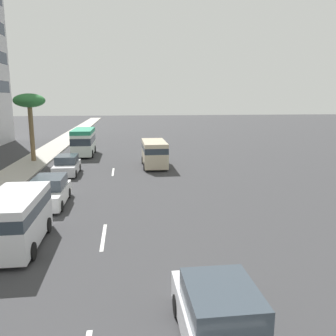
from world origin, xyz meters
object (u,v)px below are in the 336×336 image
Objects in this scene: car_lead at (219,317)px; car_fourth at (67,166)px; palm_tree at (29,103)px; minibus_second at (84,141)px; van_fifth at (154,152)px; van_third at (15,217)px; car_sixth at (50,192)px.

car_fourth is (21.71, 7.15, -0.04)m from car_lead.
palm_tree reaches higher than car_fourth.
minibus_second is at bearing 12.16° from car_lead.
van_fifth is (-7.63, -7.27, -0.24)m from minibus_second.
car_fourth is 0.64× the size of palm_tree.
van_third is 21.99m from palm_tree.
car_lead is at bearing 179.04° from van_fifth.
van_third is 1.15× the size of car_fourth.
car_sixth is (-11.12, 7.23, -0.58)m from van_fifth.
car_sixth is (13.12, 6.83, -0.00)m from car_lead.
palm_tree is at bearing 71.79° from van_fifth.
car_fourth is at bearing -179.46° from van_third.
minibus_second is at bearing -179.88° from car_sixth.
van_third is at bearing 44.79° from car_lead.
car_fourth is 9.23m from palm_tree.
van_third is 0.74× the size of palm_tree.
palm_tree is (28.13, 11.43, 5.03)m from car_lead.
car_lead is 9.97m from van_third.
car_lead is at bearing 27.49° from car_sixth.
van_fifth is at bearing 108.48° from car_fourth.
car_sixth is (-18.75, -0.04, -0.82)m from minibus_second.
car_lead reaches higher than car_fourth.
minibus_second is 10.20m from car_fourth.
minibus_second reaches higher than car_sixth.
van_fifth reaches higher than van_third.
car_fourth is at bearing 18.23° from car_lead.
palm_tree is (3.89, 11.83, 4.46)m from van_fifth.
van_third reaches higher than car_sixth.
minibus_second is (31.87, 6.87, 0.81)m from car_lead.
car_sixth is (-8.59, -0.32, 0.04)m from car_fourth.
palm_tree is at bearing -168.17° from van_third.
car_fourth is at bearing -177.84° from car_sixth.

